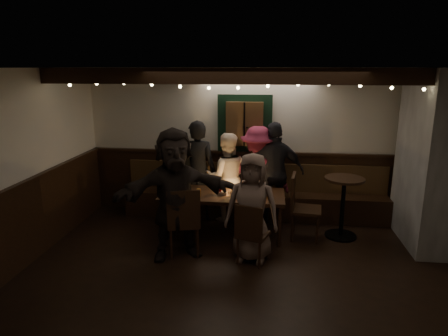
# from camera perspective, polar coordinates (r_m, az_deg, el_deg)

# --- Properties ---
(room) EXTENTS (6.02, 5.01, 2.62)m
(room) POSITION_cam_1_polar(r_m,az_deg,el_deg) (6.17, 14.06, -0.60)
(room) COLOR black
(room) RESTS_ON ground
(dining_table) EXTENTS (1.93, 0.83, 0.83)m
(dining_table) POSITION_cam_1_polar(r_m,az_deg,el_deg) (6.27, -0.24, -4.18)
(dining_table) COLOR black
(dining_table) RESTS_ON ground
(chair_near_left) EXTENTS (0.56, 0.56, 1.00)m
(chair_near_left) POSITION_cam_1_polar(r_m,az_deg,el_deg) (5.61, -5.81, -7.18)
(chair_near_left) COLOR black
(chair_near_left) RESTS_ON ground
(chair_near_right) EXTENTS (0.49, 0.49, 0.86)m
(chair_near_right) POSITION_cam_1_polar(r_m,az_deg,el_deg) (5.41, 3.86, -8.94)
(chair_near_right) COLOR black
(chair_near_right) RESTS_ON ground
(chair_end) EXTENTS (0.51, 0.51, 1.02)m
(chair_end) POSITION_cam_1_polar(r_m,az_deg,el_deg) (6.29, 10.78, -4.92)
(chair_end) COLOR black
(chair_end) RESTS_ON ground
(high_top) EXTENTS (0.61, 0.61, 0.96)m
(high_top) POSITION_cam_1_polar(r_m,az_deg,el_deg) (6.47, 16.65, -4.38)
(high_top) COLOR black
(high_top) RESTS_ON ground
(person_a) EXTENTS (0.83, 0.61, 1.56)m
(person_a) POSITION_cam_1_polar(r_m,az_deg,el_deg) (6.99, -6.33, -1.01)
(person_a) COLOR black
(person_a) RESTS_ON ground
(person_b) EXTENTS (0.64, 0.42, 1.74)m
(person_b) POSITION_cam_1_polar(r_m,az_deg,el_deg) (6.91, -3.78, -0.36)
(person_b) COLOR black
(person_b) RESTS_ON ground
(person_c) EXTENTS (0.84, 0.71, 1.54)m
(person_c) POSITION_cam_1_polar(r_m,az_deg,el_deg) (6.87, 0.36, -1.30)
(person_c) COLOR #F2DCC4
(person_c) RESTS_ON ground
(person_d) EXTENTS (1.14, 0.75, 1.65)m
(person_d) POSITION_cam_1_polar(r_m,az_deg,el_deg) (6.88, 4.82, -0.86)
(person_d) COLOR maroon
(person_d) RESTS_ON ground
(person_e) EXTENTS (1.09, 0.65, 1.73)m
(person_e) POSITION_cam_1_polar(r_m,az_deg,el_deg) (6.81, 7.26, -0.71)
(person_e) COLOR black
(person_e) RESTS_ON ground
(person_f) EXTENTS (1.77, 1.19, 1.83)m
(person_f) POSITION_cam_1_polar(r_m,az_deg,el_deg) (5.53, -6.99, -3.71)
(person_f) COLOR black
(person_f) RESTS_ON ground
(person_g) EXTENTS (0.79, 0.57, 1.51)m
(person_g) POSITION_cam_1_polar(r_m,az_deg,el_deg) (5.46, 4.03, -5.66)
(person_g) COLOR #6E574E
(person_g) RESTS_ON ground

